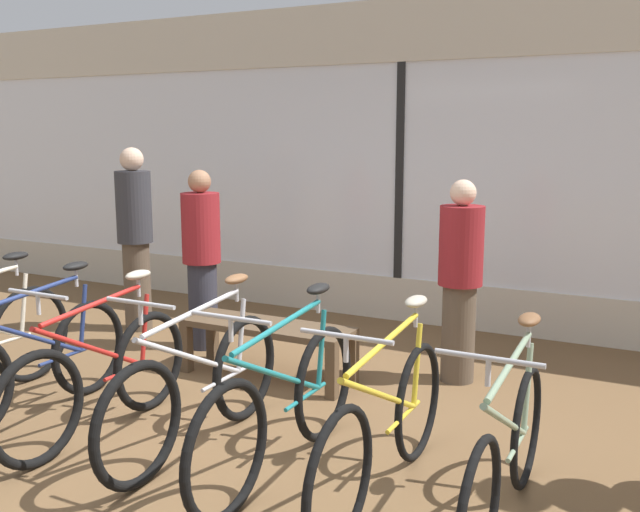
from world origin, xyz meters
name	(u,v)px	position (x,y,z in m)	size (l,w,h in m)	color
ground_plane	(206,443)	(0.00, 0.00, 0.00)	(24.00, 24.00, 0.00)	brown
shop_back_wall	(401,161)	(0.00, 3.34, 1.64)	(12.00, 0.08, 3.20)	beige
bicycle_left	(34,363)	(-1.29, -0.18, 0.38)	(0.46, 1.73, 1.03)	black
bicycle_center_left	(100,377)	(-0.68, -0.19, 0.38)	(0.46, 1.68, 1.03)	black
bicycle_center	(198,388)	(0.01, -0.07, 0.39)	(0.46, 1.78, 1.04)	black
bicycle_center_right	(282,407)	(0.63, -0.12, 0.40)	(0.46, 1.80, 1.05)	black
bicycle_right	(385,427)	(1.25, -0.11, 0.39)	(0.46, 1.78, 1.03)	black
bicycle_far_right	(507,454)	(1.89, -0.12, 0.38)	(0.46, 1.68, 1.02)	black
display_bench	(267,333)	(-0.29, 1.22, 0.36)	(1.40, 0.44, 0.44)	brown
customer_near_rack	(202,256)	(-1.22, 1.64, 0.84)	(0.48, 0.48, 1.60)	#2D2D38
customer_by_window	(460,278)	(1.07, 1.84, 0.82)	(0.35, 0.35, 1.58)	brown
customer_mid_floor	(135,235)	(-2.16, 1.84, 0.94)	(0.47, 0.47, 1.78)	brown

